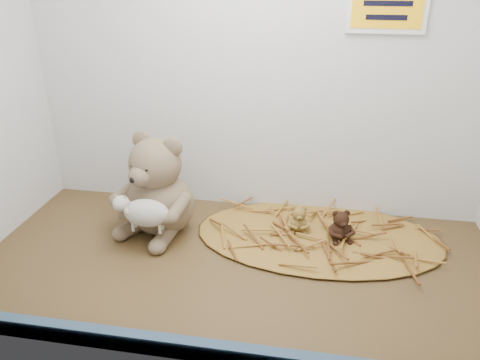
% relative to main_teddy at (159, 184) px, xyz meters
% --- Properties ---
extents(alcove_shell, '(1.20, 0.60, 0.90)m').
position_rel_main_teddy_xyz_m(alcove_shell, '(0.22, -0.03, 0.32)').
color(alcove_shell, '#473318').
rests_on(alcove_shell, ground).
extents(front_rail, '(1.19, 0.02, 0.04)m').
position_rel_main_teddy_xyz_m(front_rail, '(0.22, -0.41, -0.11)').
color(front_rail, '#384C6B').
rests_on(front_rail, shelf_floor).
extents(straw_bed, '(0.62, 0.36, 0.01)m').
position_rel_main_teddy_xyz_m(straw_bed, '(0.40, 0.03, -0.13)').
color(straw_bed, brown).
rests_on(straw_bed, shelf_floor).
extents(main_teddy, '(0.28, 0.28, 0.26)m').
position_rel_main_teddy_xyz_m(main_teddy, '(0.00, 0.00, 0.00)').
color(main_teddy, '#7D674D').
rests_on(main_teddy, shelf_floor).
extents(toy_lamb, '(0.14, 0.09, 0.09)m').
position_rel_main_teddy_xyz_m(toy_lamb, '(0.00, -0.09, -0.03)').
color(toy_lamb, beige).
rests_on(toy_lamb, main_teddy).
extents(mini_teddy_tan, '(0.06, 0.07, 0.07)m').
position_rel_main_teddy_xyz_m(mini_teddy_tan, '(0.35, 0.04, -0.08)').
color(mini_teddy_tan, brown).
rests_on(mini_teddy_tan, straw_bed).
extents(mini_teddy_brown, '(0.08, 0.08, 0.08)m').
position_rel_main_teddy_xyz_m(mini_teddy_brown, '(0.45, 0.02, -0.08)').
color(mini_teddy_brown, black).
rests_on(mini_teddy_brown, straw_bed).
extents(wall_sign, '(0.16, 0.01, 0.11)m').
position_rel_main_teddy_xyz_m(wall_sign, '(0.52, 0.17, 0.42)').
color(wall_sign, '#FFAF0D').
rests_on(wall_sign, back_wall).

